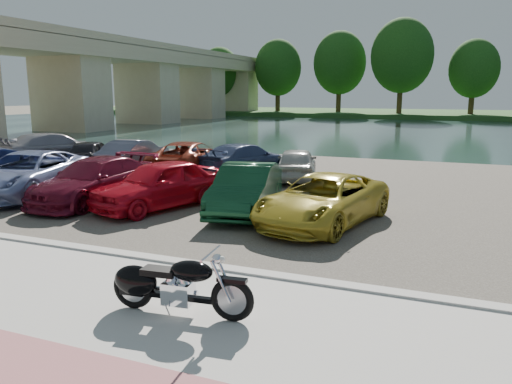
{
  "coord_description": "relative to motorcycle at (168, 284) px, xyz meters",
  "views": [
    {
      "loc": [
        4.68,
        -6.29,
        3.47
      ],
      "look_at": [
        0.27,
        4.63,
        1.1
      ],
      "focal_mm": 35.0,
      "sensor_mm": 36.0,
      "label": 1
    }
  ],
  "objects": [
    {
      "name": "car_5",
      "position": [
        -1.57,
        6.72,
        0.17
      ],
      "size": [
        2.23,
        4.41,
        1.39
      ],
      "primitive_type": "imported",
      "rotation": [
        0.0,
        0.0,
        0.19
      ],
      "color": "#103D21",
      "rests_on": "parking_lot"
    },
    {
      "name": "car_10",
      "position": [
        -6.64,
        12.35,
        0.17
      ],
      "size": [
        3.05,
        5.25,
        1.38
      ],
      "primitive_type": "imported",
      "rotation": [
        0.0,
        0.0,
        3.3
      ],
      "color": "maroon",
      "rests_on": "parking_lot"
    },
    {
      "name": "car_4",
      "position": [
        -4.21,
        6.27,
        0.2
      ],
      "size": [
        2.96,
        4.57,
        1.45
      ],
      "primitive_type": "imported",
      "rotation": [
        0.0,
        0.0,
        -0.32
      ],
      "color": "red",
      "rests_on": "parking_lot"
    },
    {
      "name": "car_9",
      "position": [
        -9.34,
        12.28,
        0.16
      ],
      "size": [
        1.8,
        4.25,
        1.36
      ],
      "primitive_type": "imported",
      "rotation": [
        0.0,
        0.0,
        3.23
      ],
      "color": "#575869",
      "rests_on": "parking_lot"
    },
    {
      "name": "car_2",
      "position": [
        -9.31,
        6.21,
        0.21
      ],
      "size": [
        3.47,
        5.68,
        1.47
      ],
      "primitive_type": "imported",
      "rotation": [
        0.0,
        0.0,
        0.21
      ],
      "color": "#7C88B5",
      "rests_on": "parking_lot"
    },
    {
      "name": "kerb",
      "position": [
        -0.72,
        2.08,
        -0.49
      ],
      "size": [
        60.0,
        0.3,
        0.14
      ],
      "primitive_type": "cube",
      "color": "#B9B6AE",
      "rests_on": "ground"
    },
    {
      "name": "car_11",
      "position": [
        -4.2,
        12.68,
        0.15
      ],
      "size": [
        3.01,
        4.98,
        1.35
      ],
      "primitive_type": "imported",
      "rotation": [
        0.0,
        0.0,
        2.88
      ],
      "color": "navy",
      "rests_on": "parking_lot"
    },
    {
      "name": "car_8",
      "position": [
        -11.86,
        12.41,
        0.11
      ],
      "size": [
        2.72,
        3.97,
        1.25
      ],
      "primitive_type": "imported",
      "rotation": [
        0.0,
        0.0,
        3.51
      ],
      "color": "black",
      "rests_on": "parking_lot"
    },
    {
      "name": "parking_lot",
      "position": [
        -0.72,
        11.08,
        -0.54
      ],
      "size": [
        60.0,
        18.0,
        0.04
      ],
      "primitive_type": "cube",
      "color": "#403B33",
      "rests_on": "ground"
    },
    {
      "name": "car_12",
      "position": [
        -1.84,
        12.43,
        0.13
      ],
      "size": [
        2.49,
        4.1,
        1.31
      ],
      "primitive_type": "imported",
      "rotation": [
        0.0,
        0.0,
        3.41
      ],
      "color": "#A1A19C",
      "rests_on": "parking_lot"
    },
    {
      "name": "bridge",
      "position": [
        -28.72,
        41.11,
        4.96
      ],
      "size": [
        7.0,
        56.0,
        8.55
      ],
      "color": "tan",
      "rests_on": "ground"
    },
    {
      "name": "far_bank",
      "position": [
        -0.72,
        72.08,
        -0.26
      ],
      "size": [
        120.0,
        24.0,
        0.6
      ],
      "primitive_type": "cube",
      "color": "#20491A",
      "rests_on": "ground"
    },
    {
      "name": "car_3",
      "position": [
        -6.54,
        6.2,
        0.17
      ],
      "size": [
        2.09,
        4.82,
        1.38
      ],
      "primitive_type": "imported",
      "rotation": [
        0.0,
        0.0,
        -0.03
      ],
      "color": "#5A0C1F",
      "rests_on": "parking_lot"
    },
    {
      "name": "promenade",
      "position": [
        -0.72,
        -0.92,
        -0.51
      ],
      "size": [
        60.0,
        6.0,
        0.1
      ],
      "primitive_type": "cube",
      "color": "#B9B6AE",
      "rests_on": "ground"
    },
    {
      "name": "car_7",
      "position": [
        -14.13,
        12.42,
        0.24
      ],
      "size": [
        3.32,
        5.58,
        1.52
      ],
      "primitive_type": "imported",
      "rotation": [
        0.0,
        0.0,
        2.9
      ],
      "color": "gray",
      "rests_on": "parking_lot"
    },
    {
      "name": "river",
      "position": [
        -0.72,
        40.08,
        -0.56
      ],
      "size": [
        120.0,
        40.0,
        0.0
      ],
      "primitive_type": "cube",
      "color": "#192E2A",
      "rests_on": "ground"
    },
    {
      "name": "motorcycle",
      "position": [
        0.0,
        0.0,
        0.0
      ],
      "size": [
        2.33,
        0.75,
        1.05
      ],
      "rotation": [
        0.0,
        0.0,
        0.1
      ],
      "color": "black",
      "rests_on": "promenade"
    },
    {
      "name": "ground",
      "position": [
        -0.72,
        0.08,
        -0.56
      ],
      "size": [
        200.0,
        200.0,
        0.0
      ],
      "primitive_type": "plane",
      "color": "#595447",
      "rests_on": "ground"
    },
    {
      "name": "far_trees",
      "position": [
        3.64,
        65.88,
        6.93
      ],
      "size": [
        70.25,
        10.68,
        12.52
      ],
      "color": "#392A14",
      "rests_on": "far_bank"
    },
    {
      "name": "car_6",
      "position": [
        0.82,
        6.28,
        0.13
      ],
      "size": [
        3.1,
        5.04,
        1.3
      ],
      "primitive_type": "imported",
      "rotation": [
        0.0,
        0.0,
        -0.21
      ],
      "color": "gold",
      "rests_on": "parking_lot"
    }
  ]
}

